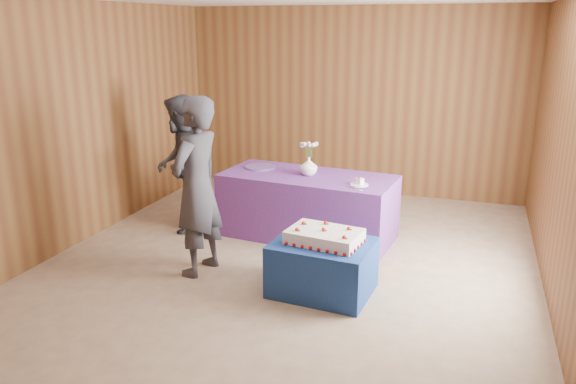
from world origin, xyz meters
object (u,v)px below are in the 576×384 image
at_px(cake_table, 322,267).
at_px(guest_right, 181,164).
at_px(serving_table, 308,206).
at_px(sheet_cake, 324,236).
at_px(vase, 309,166).
at_px(guest_left, 197,187).

bearing_deg(cake_table, guest_right, 156.58).
height_order(serving_table, sheet_cake, serving_table).
xyz_separation_m(serving_table, vase, (0.00, 0.02, 0.48)).
bearing_deg(serving_table, guest_right, -164.62).
relative_size(sheet_cake, guest_right, 0.45).
bearing_deg(sheet_cake, vase, 120.52).
height_order(cake_table, guest_right, guest_right).
xyz_separation_m(cake_table, vase, (-0.55, 1.39, 0.61)).
bearing_deg(sheet_cake, cake_table, -149.67).
xyz_separation_m(serving_table, guest_right, (-1.51, -0.26, 0.45)).
distance_m(vase, guest_left, 1.53).
xyz_separation_m(cake_table, guest_left, (-1.30, 0.05, 0.65)).
distance_m(cake_table, vase, 1.61).
distance_m(sheet_cake, vase, 1.52).
height_order(cake_table, guest_left, guest_left).
bearing_deg(vase, sheet_cake, -67.74).
xyz_separation_m(cake_table, sheet_cake, (0.01, 0.01, 0.31)).
bearing_deg(guest_left, serving_table, 159.57).
relative_size(sheet_cake, guest_left, 0.41).
bearing_deg(guest_left, vase, 159.75).
distance_m(serving_table, sheet_cake, 1.49).
relative_size(cake_table, guest_left, 0.50).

